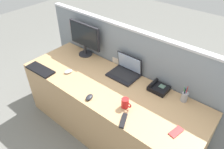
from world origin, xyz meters
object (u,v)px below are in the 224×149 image
object	(u,v)px
desk_phone	(158,88)
computer_mouse_left_hand	(68,72)
desktop_monitor	(85,37)
laptop	(126,70)
computer_mouse_right_hand	(89,97)
cell_phone_red_case	(176,132)
tv_remote	(123,121)
keyboard_main	(40,70)
coffee_mug	(125,103)
pen_cup	(184,97)

from	to	relation	value
desk_phone	computer_mouse_left_hand	xyz separation A→B (m)	(-0.97, -0.41, -0.01)
desktop_monitor	computer_mouse_left_hand	bearing A→B (deg)	-71.92
desktop_monitor	laptop	size ratio (longest dim) A/B	1.48
computer_mouse_right_hand	cell_phone_red_case	xyz separation A→B (m)	(0.87, 0.18, -0.01)
laptop	tv_remote	size ratio (longest dim) A/B	1.95
keyboard_main	coffee_mug	size ratio (longest dim) A/B	3.45
tv_remote	laptop	bearing A→B (deg)	100.71
computer_mouse_left_hand	tv_remote	world-z (taller)	computer_mouse_left_hand
pen_cup	coffee_mug	world-z (taller)	pen_cup
laptop	pen_cup	distance (m)	0.71
desktop_monitor	pen_cup	size ratio (longest dim) A/B	2.69
cell_phone_red_case	tv_remote	world-z (taller)	tv_remote
laptop	computer_mouse_right_hand	xyz separation A→B (m)	(-0.04, -0.56, -0.04)
computer_mouse_right_hand	cell_phone_red_case	bearing A→B (deg)	-2.16
laptop	cell_phone_red_case	bearing A→B (deg)	-25.00
computer_mouse_right_hand	pen_cup	xyz separation A→B (m)	(0.75, 0.58, 0.04)
laptop	computer_mouse_left_hand	bearing A→B (deg)	-142.79
computer_mouse_right_hand	computer_mouse_left_hand	bearing A→B (deg)	149.16
tv_remote	cell_phone_red_case	bearing A→B (deg)	0.28
laptop	pen_cup	bearing A→B (deg)	1.27
tv_remote	pen_cup	bearing A→B (deg)	38.71
computer_mouse_left_hand	cell_phone_red_case	distance (m)	1.37
laptop	desktop_monitor	bearing A→B (deg)	178.30
computer_mouse_right_hand	cell_phone_red_case	size ratio (longest dim) A/B	0.72
laptop	cell_phone_red_case	world-z (taller)	laptop
laptop	desk_phone	distance (m)	0.43
tv_remote	coffee_mug	bearing A→B (deg)	97.32
desktop_monitor	pen_cup	world-z (taller)	desktop_monitor
desk_phone	computer_mouse_left_hand	bearing A→B (deg)	-157.24
laptop	cell_phone_red_case	distance (m)	0.92
computer_mouse_left_hand	laptop	bearing A→B (deg)	54.26
desktop_monitor	computer_mouse_right_hand	world-z (taller)	desktop_monitor
desk_phone	coffee_mug	bearing A→B (deg)	-105.35
desktop_monitor	desk_phone	distance (m)	1.13
tv_remote	computer_mouse_right_hand	bearing A→B (deg)	153.14
desk_phone	computer_mouse_right_hand	world-z (taller)	desk_phone
tv_remote	coffee_mug	distance (m)	0.19
keyboard_main	cell_phone_red_case	xyz separation A→B (m)	(1.67, 0.21, -0.01)
desktop_monitor	computer_mouse_left_hand	world-z (taller)	desktop_monitor
computer_mouse_left_hand	tv_remote	bearing A→B (deg)	6.70
computer_mouse_left_hand	cell_phone_red_case	bearing A→B (deg)	17.92
desktop_monitor	cell_phone_red_case	world-z (taller)	desktop_monitor
computer_mouse_left_hand	tv_remote	xyz separation A→B (m)	(0.95, -0.17, -0.01)
desktop_monitor	desk_phone	size ratio (longest dim) A/B	2.50
cell_phone_red_case	coffee_mug	world-z (taller)	coffee_mug
desk_phone	coffee_mug	xyz separation A→B (m)	(-0.12, -0.43, 0.02)
pen_cup	desktop_monitor	bearing A→B (deg)	179.82
cell_phone_red_case	tv_remote	size ratio (longest dim) A/B	0.82
pen_cup	tv_remote	bearing A→B (deg)	-116.75
computer_mouse_right_hand	computer_mouse_left_hand	distance (m)	0.53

